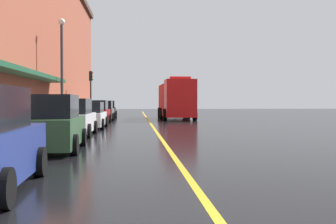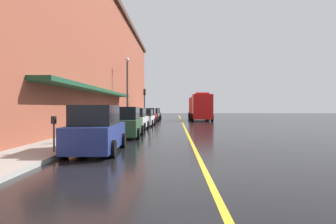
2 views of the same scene
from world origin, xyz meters
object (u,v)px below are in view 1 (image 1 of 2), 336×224
Objects in this scene: parked_car_6 at (106,110)px; traffic_light_near at (91,85)px; parking_meter_1 at (57,112)px; fire_truck at (176,100)px; street_lamp_left at (62,59)px; parked_car_4 at (96,113)px; parked_car_3 at (89,116)px; parked_car_2 at (73,118)px; parking_meter_0 at (75,109)px; parked_car_1 at (51,125)px; parked_car_5 at (103,111)px.

traffic_light_near is at bearing 136.87° from parked_car_6.
traffic_light_near is at bearing 89.79° from parking_meter_1.
fire_truck is 1.32× the size of street_lamp_left.
street_lamp_left is 1.61× the size of traffic_light_near.
parked_car_4 is 0.46× the size of fire_truck.
parked_car_3 is at bearing -178.04° from parked_car_4.
parked_car_4 is at bearing 54.49° from street_lamp_left.
parked_car_2 is 9.68m from parking_meter_0.
fire_truck is 16.48m from parking_meter_1.
parking_meter_1 is at bearing 145.96° from parked_car_3.
fire_truck is (6.42, 12.26, 1.00)m from parked_car_3.
parked_car_1 is at bearing 178.69° from parked_car_6.
parked_car_1 is 0.99× the size of traffic_light_near.
parked_car_6 is at bearing 0.66° from parked_car_3.
parked_car_6 is (-0.12, 27.11, -0.07)m from parked_car_1.
parked_car_2 reaches higher than parking_meter_0.
street_lamp_left is at bearing 169.90° from parked_car_6.
street_lamp_left is at bearing 165.24° from parked_car_5.
parked_car_3 reaches higher than parking_meter_1.
parked_car_5 is at bearing -0.31° from parked_car_2.
parked_car_3 is at bearing 55.74° from parking_meter_1.
parked_car_1 is 27.11m from parked_car_6.
parked_car_1 is 15.53m from parking_meter_0.
parked_car_2 is at bearing -179.47° from parked_car_4.
parking_meter_1 is (-1.37, -18.12, 0.27)m from parked_car_6.
parking_meter_0 is 0.31× the size of traffic_light_near.
parking_meter_1 is at bearing -90.21° from traffic_light_near.
parked_car_2 is at bearing 179.30° from parked_car_5.
fire_truck is at bearing -16.81° from parked_car_1.
parking_meter_1 is 16.78m from traffic_light_near.
street_lamp_left is (-2.09, 2.84, 3.66)m from parked_car_3.
parked_car_2 is 3.41× the size of parking_meter_1.
parked_car_4 is 4.98m from street_lamp_left.
parked_car_6 is 3.30× the size of parking_meter_0.
parked_car_4 is at bearing 179.10° from parked_car_5.
fire_truck is 2.13× the size of traffic_light_near.
street_lamp_left is (-1.97, -13.09, 3.61)m from parked_car_6.
parked_car_1 is 11.18m from parked_car_3.
traffic_light_near reaches higher than parking_meter_0.
parked_car_5 is at bearing 0.24° from parked_car_4.
parked_car_5 is at bearing 0.36° from parked_car_3.
parked_car_4 is at bearing 1.18° from parked_car_3.
parked_car_6 is 1.02× the size of traffic_light_near.
parked_car_3 is 13.88m from fire_truck.
parked_car_3 is 1.06× the size of parked_car_6.
parked_car_4 is 10.30m from parked_car_6.
parked_car_4 is (-0.09, 16.81, -0.06)m from parked_car_1.
fire_truck reaches higher than parked_car_1.
parked_car_4 is (0.09, 10.94, -0.02)m from parked_car_2.
parked_car_3 is 5.64m from parked_car_4.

